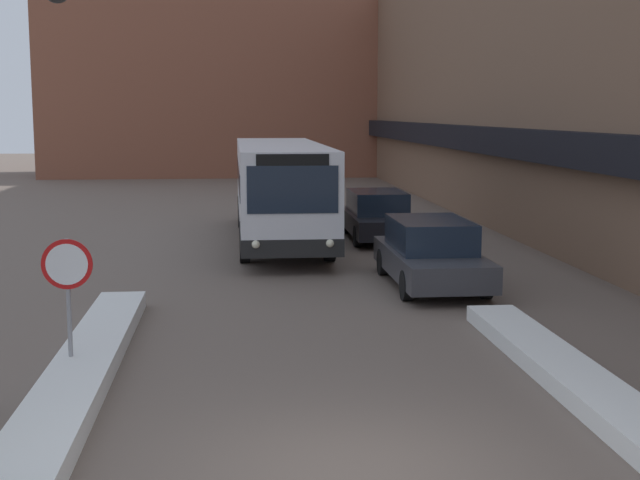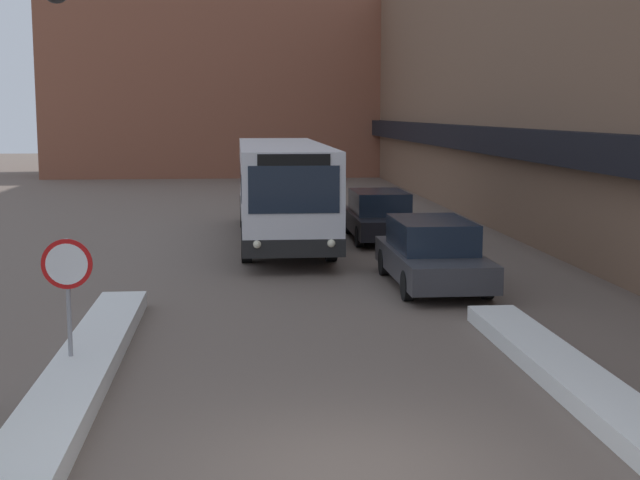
{
  "view_description": "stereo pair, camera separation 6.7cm",
  "coord_description": "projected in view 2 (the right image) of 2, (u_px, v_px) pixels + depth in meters",
  "views": [
    {
      "loc": [
        -1.31,
        -9.3,
        3.99
      ],
      "look_at": [
        0.1,
        5.17,
        1.9
      ],
      "focal_mm": 50.0,
      "sensor_mm": 36.0,
      "label": 1
    },
    {
      "loc": [
        -1.25,
        -9.3,
        3.99
      ],
      "look_at": [
        0.1,
        5.17,
        1.9
      ],
      "focal_mm": 50.0,
      "sensor_mm": 36.0,
      "label": 2
    }
  ],
  "objects": [
    {
      "name": "ground_plane",
      "position": [
        354.0,
        476.0,
        9.85
      ],
      "size": [
        160.0,
        160.0,
        0.0
      ],
      "primitive_type": "plane",
      "color": "#66564C"
    },
    {
      "name": "building_row_right",
      "position": [
        534.0,
        73.0,
        33.64
      ],
      "size": [
        5.5,
        60.0,
        10.98
      ],
      "color": "brown",
      "rests_on": "ground_plane"
    },
    {
      "name": "building_backdrop_far",
      "position": [
        255.0,
        72.0,
        57.16
      ],
      "size": [
        26.0,
        8.0,
        13.09
      ],
      "color": "brown",
      "rests_on": "ground_plane"
    },
    {
      "name": "snow_bank_left",
      "position": [
        63.0,
        402.0,
        11.87
      ],
      "size": [
        0.9,
        13.28,
        0.32
      ],
      "color": "silver",
      "rests_on": "ground_plane"
    },
    {
      "name": "snow_bank_right",
      "position": [
        595.0,
        395.0,
        12.19
      ],
      "size": [
        0.9,
        10.22,
        0.29
      ],
      "color": "silver",
      "rests_on": "ground_plane"
    },
    {
      "name": "city_bus",
      "position": [
        282.0,
        188.0,
        27.36
      ],
      "size": [
        2.55,
        12.03,
        3.04
      ],
      "color": "silver",
      "rests_on": "ground_plane"
    },
    {
      "name": "parked_car_front",
      "position": [
        432.0,
        253.0,
        20.5
      ],
      "size": [
        1.93,
        4.9,
        1.54
      ],
      "color": "#38383D",
      "rests_on": "ground_plane"
    },
    {
      "name": "parked_car_middle",
      "position": [
        379.0,
        216.0,
        28.03
      ],
      "size": [
        1.89,
        4.78,
        1.53
      ],
      "color": "black",
      "rests_on": "ground_plane"
    },
    {
      "name": "stop_sign",
      "position": [
        67.0,
        278.0,
        13.34
      ],
      "size": [
        0.76,
        0.08,
        2.12
      ],
      "color": "gray",
      "rests_on": "ground_plane"
    }
  ]
}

